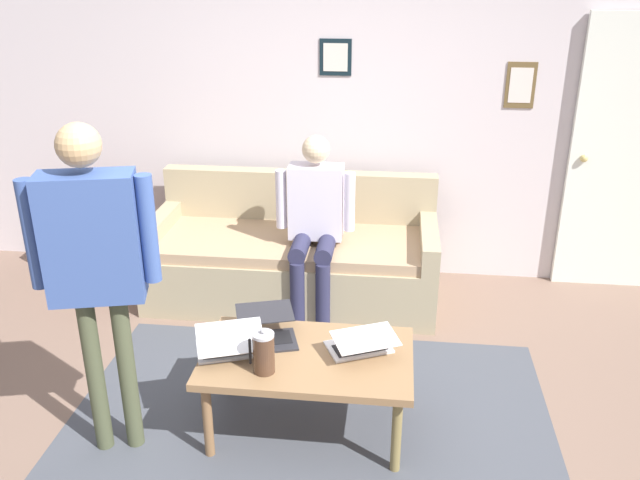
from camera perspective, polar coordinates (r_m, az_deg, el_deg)
The scene contains 14 objects.
ground_plane at distance 3.75m, azimuth -1.79°, elevation -16.33°, with size 7.68×7.68×0.00m, color #7A6051.
area_rug at distance 3.72m, azimuth -1.24°, elevation -16.64°, with size 2.67×2.17×0.01m, color #454952.
back_wall at distance 5.20m, azimuth 1.64°, elevation 11.51°, with size 7.04×0.11×2.70m.
interior_door at distance 5.43m, azimuth 24.68°, elevation 6.40°, with size 0.82×0.09×2.05m.
couch at distance 5.01m, azimuth -2.28°, elevation -1.54°, with size 2.10×0.89×0.88m.
coffee_table at distance 3.55m, azimuth -1.07°, elevation -10.39°, with size 1.09×0.68×0.47m.
laptop_left at distance 3.65m, azimuth -4.58°, elevation -7.74°, with size 0.39×0.42×0.13m.
laptop_center at distance 3.53m, azimuth 3.52°, elevation -8.84°, with size 0.42×0.40×0.13m.
laptop_right at distance 3.55m, azimuth -7.70°, elevation -8.83°, with size 0.42×0.40×0.16m.
french_press at distance 3.34m, azimuth -4.83°, elevation -9.52°, with size 0.13×0.11×0.25m.
side_shelf at distance 5.62m, azimuth -18.98°, elevation 0.62°, with size 0.42×0.32×0.73m.
flower_vase at distance 5.45m, azimuth -19.72°, elevation 5.90°, with size 0.09×0.08×0.46m.
person_standing at distance 3.28m, azimuth -18.71°, elevation -1.12°, with size 0.60×0.29×1.72m.
person_seated at distance 4.61m, azimuth -0.46°, elevation 1.99°, with size 0.55×0.51×1.28m.
Camera 1 is at (-0.45, 2.88, 2.37)m, focal length 37.53 mm.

